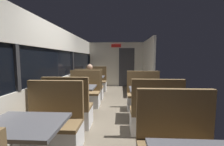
{
  "coord_description": "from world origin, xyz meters",
  "views": [
    {
      "loc": [
        0.21,
        -3.67,
        1.48
      ],
      "look_at": [
        -0.17,
        3.31,
        0.78
      ],
      "focal_mm": 23.89,
      "sensor_mm": 36.0,
      "label": 1
    }
  ],
  "objects_px": {
    "bench_mid_window_facing_entry": "(84,95)",
    "seated_passenger": "(90,84)",
    "bench_near_window_facing_entry": "(53,129)",
    "bench_rear_aisle_facing_end": "(155,117)",
    "dining_table_near_window": "(24,131)",
    "dining_table_rear_aisle": "(148,93)",
    "bench_rear_aisle_facing_entry": "(144,98)",
    "bench_far_window_facing_entry": "(96,83)",
    "dining_table_mid_window": "(78,90)",
    "dining_table_far_window": "(93,79)",
    "bench_mid_window_facing_end": "(69,111)",
    "bench_far_window_facing_end": "(90,90)"
  },
  "relations": [
    {
      "from": "bench_far_window_facing_end",
      "to": "bench_rear_aisle_facing_end",
      "type": "height_order",
      "value": "same"
    },
    {
      "from": "dining_table_rear_aisle",
      "to": "bench_rear_aisle_facing_end",
      "type": "relative_size",
      "value": 0.82
    },
    {
      "from": "dining_table_far_window",
      "to": "bench_far_window_facing_entry",
      "type": "bearing_deg",
      "value": 90.0
    },
    {
      "from": "bench_mid_window_facing_end",
      "to": "bench_rear_aisle_facing_entry",
      "type": "xyz_separation_m",
      "value": [
        1.79,
        1.2,
        0.0
      ]
    },
    {
      "from": "bench_far_window_facing_entry",
      "to": "dining_table_rear_aisle",
      "type": "height_order",
      "value": "bench_far_window_facing_entry"
    },
    {
      "from": "bench_rear_aisle_facing_entry",
      "to": "dining_table_near_window",
      "type": "bearing_deg",
      "value": -123.65
    },
    {
      "from": "dining_table_rear_aisle",
      "to": "bench_rear_aisle_facing_end",
      "type": "xyz_separation_m",
      "value": [
        0.0,
        -0.7,
        -0.31
      ]
    },
    {
      "from": "bench_mid_window_facing_entry",
      "to": "seated_passenger",
      "type": "distance_m",
      "value": 0.89
    },
    {
      "from": "bench_far_window_facing_end",
      "to": "dining_table_mid_window",
      "type": "bearing_deg",
      "value": -90.0
    },
    {
      "from": "bench_mid_window_facing_end",
      "to": "bench_far_window_facing_entry",
      "type": "bearing_deg",
      "value": 90.0
    },
    {
      "from": "bench_far_window_facing_end",
      "to": "bench_mid_window_facing_end",
      "type": "bearing_deg",
      "value": -90.0
    },
    {
      "from": "dining_table_near_window",
      "to": "bench_rear_aisle_facing_end",
      "type": "height_order",
      "value": "bench_rear_aisle_facing_end"
    },
    {
      "from": "bench_mid_window_facing_end",
      "to": "bench_far_window_facing_entry",
      "type": "xyz_separation_m",
      "value": [
        0.0,
        3.59,
        0.0
      ]
    },
    {
      "from": "bench_far_window_facing_end",
      "to": "bench_rear_aisle_facing_entry",
      "type": "height_order",
      "value": "same"
    },
    {
      "from": "bench_near_window_facing_entry",
      "to": "bench_rear_aisle_facing_end",
      "type": "relative_size",
      "value": 1.0
    },
    {
      "from": "dining_table_mid_window",
      "to": "bench_rear_aisle_facing_end",
      "type": "bearing_deg",
      "value": -26.68
    },
    {
      "from": "dining_table_mid_window",
      "to": "bench_far_window_facing_entry",
      "type": "bearing_deg",
      "value": 90.0
    },
    {
      "from": "bench_near_window_facing_entry",
      "to": "bench_far_window_facing_end",
      "type": "xyz_separation_m",
      "value": [
        0.0,
        2.98,
        0.0
      ]
    },
    {
      "from": "bench_near_window_facing_entry",
      "to": "bench_rear_aisle_facing_end",
      "type": "xyz_separation_m",
      "value": [
        1.79,
        0.59,
        0.0
      ]
    },
    {
      "from": "bench_rear_aisle_facing_end",
      "to": "seated_passenger",
      "type": "xyz_separation_m",
      "value": [
        -1.79,
        2.46,
        0.21
      ]
    },
    {
      "from": "dining_table_near_window",
      "to": "dining_table_far_window",
      "type": "bearing_deg",
      "value": 90.0
    },
    {
      "from": "bench_far_window_facing_entry",
      "to": "dining_table_rear_aisle",
      "type": "distance_m",
      "value": 3.58
    },
    {
      "from": "bench_rear_aisle_facing_entry",
      "to": "seated_passenger",
      "type": "xyz_separation_m",
      "value": [
        -1.79,
        1.06,
        0.21
      ]
    },
    {
      "from": "bench_mid_window_facing_entry",
      "to": "seated_passenger",
      "type": "bearing_deg",
      "value": 90.0
    },
    {
      "from": "dining_table_near_window",
      "to": "bench_rear_aisle_facing_end",
      "type": "distance_m",
      "value": 2.23
    },
    {
      "from": "bench_near_window_facing_entry",
      "to": "bench_mid_window_facing_end",
      "type": "distance_m",
      "value": 0.79
    },
    {
      "from": "dining_table_rear_aisle",
      "to": "bench_far_window_facing_end",
      "type": "bearing_deg",
      "value": 136.64
    },
    {
      "from": "bench_mid_window_facing_entry",
      "to": "bench_rear_aisle_facing_entry",
      "type": "xyz_separation_m",
      "value": [
        1.79,
        -0.2,
        0.0
      ]
    },
    {
      "from": "dining_table_mid_window",
      "to": "bench_mid_window_facing_end",
      "type": "xyz_separation_m",
      "value": [
        0.0,
        -0.7,
        -0.31
      ]
    },
    {
      "from": "dining_table_rear_aisle",
      "to": "bench_mid_window_facing_entry",
      "type": "bearing_deg",
      "value": 153.32
    },
    {
      "from": "bench_near_window_facing_entry",
      "to": "bench_mid_window_facing_entry",
      "type": "distance_m",
      "value": 2.19
    },
    {
      "from": "dining_table_near_window",
      "to": "dining_table_rear_aisle",
      "type": "relative_size",
      "value": 1.0
    },
    {
      "from": "dining_table_near_window",
      "to": "bench_mid_window_facing_entry",
      "type": "relative_size",
      "value": 0.82
    },
    {
      "from": "bench_mid_window_facing_end",
      "to": "seated_passenger",
      "type": "xyz_separation_m",
      "value": [
        0.0,
        2.26,
        0.21
      ]
    },
    {
      "from": "bench_far_window_facing_entry",
      "to": "dining_table_near_window",
      "type": "bearing_deg",
      "value": -90.0
    },
    {
      "from": "dining_table_near_window",
      "to": "dining_table_mid_window",
      "type": "bearing_deg",
      "value": 90.0
    },
    {
      "from": "dining_table_mid_window",
      "to": "bench_mid_window_facing_end",
      "type": "height_order",
      "value": "bench_mid_window_facing_end"
    },
    {
      "from": "dining_table_near_window",
      "to": "dining_table_mid_window",
      "type": "xyz_separation_m",
      "value": [
        0.0,
        2.19,
        0.0
      ]
    },
    {
      "from": "bench_mid_window_facing_end",
      "to": "bench_far_window_facing_end",
      "type": "relative_size",
      "value": 1.0
    },
    {
      "from": "bench_near_window_facing_entry",
      "to": "bench_rear_aisle_facing_entry",
      "type": "distance_m",
      "value": 2.68
    },
    {
      "from": "dining_table_far_window",
      "to": "bench_far_window_facing_end",
      "type": "xyz_separation_m",
      "value": [
        0.0,
        -0.7,
        -0.31
      ]
    },
    {
      "from": "bench_mid_window_facing_entry",
      "to": "bench_far_window_facing_entry",
      "type": "xyz_separation_m",
      "value": [
        0.0,
        2.19,
        0.0
      ]
    },
    {
      "from": "bench_mid_window_facing_entry",
      "to": "dining_table_far_window",
      "type": "bearing_deg",
      "value": 90.0
    },
    {
      "from": "bench_mid_window_facing_entry",
      "to": "bench_rear_aisle_facing_end",
      "type": "xyz_separation_m",
      "value": [
        1.79,
        -1.6,
        0.0
      ]
    },
    {
      "from": "seated_passenger",
      "to": "bench_mid_window_facing_end",
      "type": "bearing_deg",
      "value": -90.0
    },
    {
      "from": "dining_table_rear_aisle",
      "to": "seated_passenger",
      "type": "height_order",
      "value": "seated_passenger"
    },
    {
      "from": "dining_table_mid_window",
      "to": "bench_far_window_facing_entry",
      "type": "height_order",
      "value": "bench_far_window_facing_entry"
    },
    {
      "from": "dining_table_near_window",
      "to": "bench_near_window_facing_entry",
      "type": "height_order",
      "value": "bench_near_window_facing_entry"
    },
    {
      "from": "bench_mid_window_facing_entry",
      "to": "seated_passenger",
      "type": "height_order",
      "value": "seated_passenger"
    },
    {
      "from": "bench_rear_aisle_facing_entry",
      "to": "seated_passenger",
      "type": "distance_m",
      "value": 2.09
    }
  ]
}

